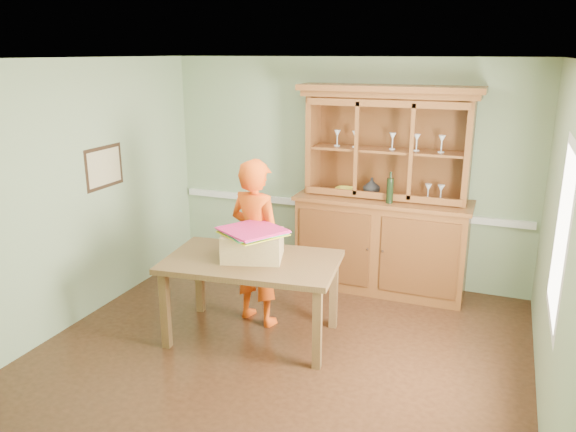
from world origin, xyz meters
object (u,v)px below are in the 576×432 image
at_px(china_hutch, 382,221).
at_px(dining_table, 252,269).
at_px(cardboard_box, 253,245).
at_px(person, 256,242).

bearing_deg(china_hutch, dining_table, -118.76).
xyz_separation_m(cardboard_box, person, (-0.11, 0.32, -0.09)).
bearing_deg(cardboard_box, dining_table, -87.37).
bearing_deg(dining_table, china_hutch, 54.62).
bearing_deg(china_hutch, cardboard_box, -119.32).
relative_size(cardboard_box, person, 0.32).
bearing_deg(cardboard_box, china_hutch, 60.68).
bearing_deg(person, china_hutch, -111.91).
height_order(cardboard_box, person, person).
distance_m(dining_table, person, 0.39).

